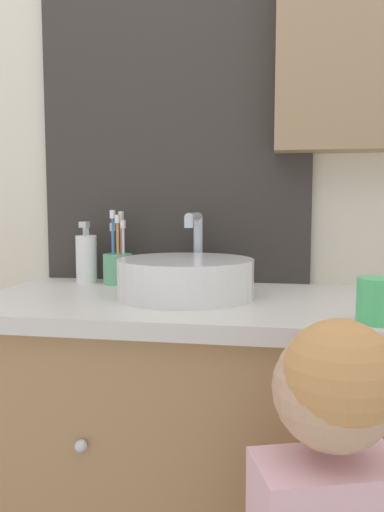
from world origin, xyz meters
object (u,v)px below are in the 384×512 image
sink_basin (187,276)px  drinking_cup (378,301)px  soap_dispenser (86,258)px  toothbrush_holder (118,266)px

sink_basin → drinking_cup: 0.43m
sink_basin → soap_dispenser: 0.35m
soap_dispenser → drinking_cup: size_ratio=2.06×
toothbrush_holder → sink_basin: bearing=-35.4°
toothbrush_holder → soap_dispenser: size_ratio=1.19×
sink_basin → soap_dispenser: bearing=151.9°
sink_basin → toothbrush_holder: (-0.22, 0.15, 0.00)m
toothbrush_holder → drinking_cup: bearing=-30.9°
soap_dispenser → drinking_cup: 0.79m
soap_dispenser → drinking_cup: (0.69, -0.37, -0.03)m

